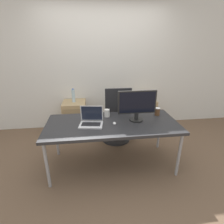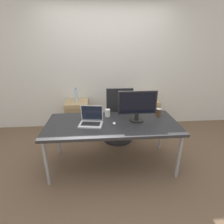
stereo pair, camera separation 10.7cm
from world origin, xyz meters
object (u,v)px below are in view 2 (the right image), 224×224
object	(u,v)px
cabinet_right	(146,114)
mouse	(114,123)
coffee_cup_brown	(159,112)
office_chair	(118,121)
cabinet_left	(78,116)
monitor	(137,105)
coffee_cup_white	(108,113)
laptop_center	(91,120)
water_bottle	(76,95)

from	to	relation	value
cabinet_right	mouse	size ratio (longest dim) A/B	9.58
mouse	coffee_cup_brown	size ratio (longest dim) A/B	0.57
office_chair	cabinet_left	size ratio (longest dim) A/B	1.66
monitor	coffee_cup_white	xyz separation A→B (m)	(-0.41, 0.19, -0.18)
cabinet_right	coffee_cup_brown	world-z (taller)	coffee_cup_brown
cabinet_left	coffee_cup_white	bearing A→B (deg)	-58.83
laptop_center	monitor	xyz separation A→B (m)	(0.66, 0.05, 0.19)
cabinet_left	mouse	distance (m)	1.47
cabinet_left	cabinet_right	bearing A→B (deg)	0.00
cabinet_right	coffee_cup_white	size ratio (longest dim) A/B	5.58
laptop_center	cabinet_right	bearing A→B (deg)	46.75
water_bottle	mouse	bearing A→B (deg)	-62.36
mouse	monitor	bearing A→B (deg)	16.43
coffee_cup_white	coffee_cup_brown	size ratio (longest dim) A/B	0.97
cabinet_right	monitor	bearing A→B (deg)	-112.38
laptop_center	cabinet_left	bearing A→B (deg)	105.60
cabinet_right	cabinet_left	bearing A→B (deg)	180.00
cabinet_right	mouse	distance (m)	1.55
office_chair	cabinet_right	distance (m)	0.85
coffee_cup_brown	coffee_cup_white	bearing A→B (deg)	176.93
water_bottle	coffee_cup_white	world-z (taller)	water_bottle
cabinet_right	laptop_center	bearing A→B (deg)	-133.25
cabinet_left	water_bottle	world-z (taller)	water_bottle
cabinet_right	laptop_center	xyz separation A→B (m)	(-1.13, -1.20, 0.43)
cabinet_right	coffee_cup_white	distance (m)	1.38
laptop_center	monitor	bearing A→B (deg)	4.37
office_chair	laptop_center	bearing A→B (deg)	-123.91
water_bottle	coffee_cup_brown	size ratio (longest dim) A/B	2.32
water_bottle	coffee_cup_brown	distance (m)	1.70
cabinet_right	coffee_cup_white	xyz separation A→B (m)	(-0.89, -0.96, 0.44)
cabinet_right	coffee_cup_brown	distance (m)	1.10
mouse	coffee_cup_brown	xyz separation A→B (m)	(0.71, 0.25, 0.04)
cabinet_left	coffee_cup_brown	world-z (taller)	coffee_cup_brown
coffee_cup_white	coffee_cup_brown	bearing A→B (deg)	-3.07
cabinet_left	water_bottle	size ratio (longest dim) A/B	2.34
office_chair	laptop_center	world-z (taller)	office_chair
office_chair	mouse	bearing A→B (deg)	-100.88
monitor	coffee_cup_brown	world-z (taller)	monitor
mouse	office_chair	bearing A→B (deg)	79.12
cabinet_left	water_bottle	xyz separation A→B (m)	(0.00, 0.00, 0.46)
office_chair	cabinet_right	xyz separation A→B (m)	(0.67, 0.52, -0.08)
water_bottle	coffee_cup_white	xyz separation A→B (m)	(0.58, -0.96, -0.02)
laptop_center	mouse	world-z (taller)	laptop_center
office_chair	water_bottle	size ratio (longest dim) A/B	3.88
water_bottle	laptop_center	xyz separation A→B (m)	(0.34, -1.21, -0.03)
cabinet_left	mouse	world-z (taller)	mouse
laptop_center	monitor	world-z (taller)	monitor
coffee_cup_brown	laptop_center	bearing A→B (deg)	-169.02
cabinet_right	laptop_center	distance (m)	1.71
monitor	mouse	size ratio (longest dim) A/B	8.11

